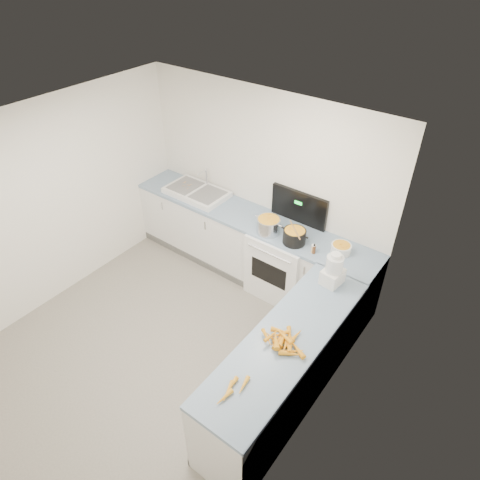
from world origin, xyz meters
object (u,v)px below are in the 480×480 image
Objects in this scene: steel_pot at (268,226)px; spice_jar at (313,249)px; mixing_bowl at (341,249)px; extract_bottle at (314,250)px; stove at (283,261)px; black_pot at (294,237)px; food_processor at (333,271)px; sink at (197,192)px.

steel_pot is 3.21× the size of spice_jar.
steel_pot is 0.90m from mixing_bowl.
mixing_bowl is at bearing 39.79° from extract_bottle.
stove reaches higher than spice_jar.
black_pot is 0.71× the size of food_processor.
sink is 9.55× the size of spice_jar.
steel_pot is 1.07× the size of black_pot.
black_pot is at bearing -4.87° from sink.
mixing_bowl is 2.55× the size of spice_jar.
food_processor is at bearing -29.09° from stove.
black_pot is at bearing 172.24° from extract_bottle.
stove is 3.57× the size of food_processor.
sink reaches higher than mixing_bowl.
sink is 1.30m from steel_pot.
spice_jar is at bearing 140.59° from food_processor.
extract_bottle is (-0.24, -0.20, -0.00)m from mixing_bowl.
spice_jar is (-0.25, -0.19, -0.01)m from mixing_bowl.
sink is 8.29× the size of extract_bottle.
mixing_bowl reaches higher than extract_bottle.
spice_jar is 0.24× the size of food_processor.
spice_jar is at bearing -142.46° from mixing_bowl.
mixing_bowl is at bearing 106.57° from food_processor.
black_pot reaches higher than spice_jar.
spice_jar is (0.27, -0.03, -0.03)m from black_pot.
spice_jar is (0.63, -0.02, -0.04)m from steel_pot.
stove is 0.71m from spice_jar.
steel_pot is at bearing 177.42° from extract_bottle.
steel_pot reaches higher than spice_jar.
mixing_bowl is (0.88, 0.17, -0.03)m from steel_pot.
steel_pot reaches higher than mixing_bowl.
sink is 3.75× the size of mixing_bowl.
mixing_bowl is 0.31m from spice_jar.
black_pot is at bearing -163.02° from mixing_bowl.
sink is at bearing 167.82° from food_processor.
extract_bottle is (0.48, -0.16, 0.52)m from stove.
steel_pot is 0.36m from black_pot.
steel_pot is 0.76× the size of food_processor.
steel_pot is 2.79× the size of extract_bottle.
black_pot is (0.36, 0.01, -0.01)m from steel_pot.
stove is 1.18m from food_processor.
sink is (-1.45, 0.02, 0.50)m from stove.
sink is 2.38m from food_processor.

